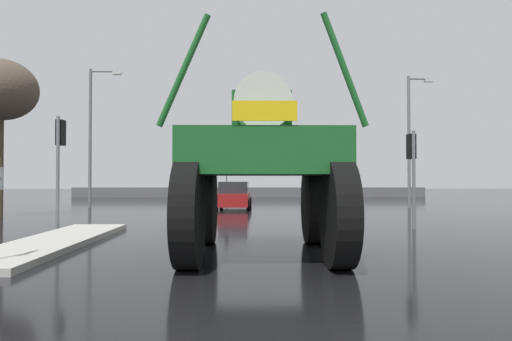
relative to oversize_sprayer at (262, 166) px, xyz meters
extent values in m
plane|color=black|center=(0.23, 11.33, -1.96)|extent=(120.00, 120.00, 0.00)
cube|color=#B2AFA8|center=(-5.19, 1.54, -1.89)|extent=(1.72, 7.76, 0.15)
cylinder|color=black|center=(-1.37, 1.76, -0.94)|extent=(0.48, 2.04, 2.03)
cylinder|color=black|center=(1.42, 1.72, -0.94)|extent=(0.48, 2.04, 2.03)
cylinder|color=black|center=(-1.42, -1.68, -0.94)|extent=(0.48, 2.04, 2.03)
cylinder|color=black|center=(1.37, -1.72, -0.94)|extent=(0.48, 2.04, 2.03)
cube|color=#195B23|center=(0.00, 0.02, 0.23)|extent=(3.35, 4.18, 0.88)
cube|color=#154E1E|center=(0.01, 0.45, 1.16)|extent=(1.34, 1.33, 0.99)
cylinder|color=silver|center=(-0.01, -0.58, 1.24)|extent=(1.18, 1.32, 1.16)
cylinder|color=#195B23|center=(-1.51, -1.82, 1.69)|extent=(1.00, 0.13, 2.09)
cylinder|color=#195B23|center=(1.45, -1.86, 1.71)|extent=(0.89, 0.13, 2.13)
cube|color=yellow|center=(-0.03, -2.08, 0.91)|extent=(1.16, 0.06, 0.36)
cube|color=maroon|center=(-0.92, 15.97, -1.43)|extent=(1.89, 4.18, 0.70)
cube|color=#23282D|center=(-0.93, 15.82, -0.76)|extent=(1.66, 2.17, 0.64)
cylinder|color=black|center=(-1.71, 17.36, -1.66)|extent=(0.21, 0.61, 0.60)
cylinder|color=black|center=(-0.01, 17.28, -1.66)|extent=(0.21, 0.61, 0.60)
cylinder|color=black|center=(-1.84, 14.66, -1.66)|extent=(0.21, 0.61, 0.60)
cylinder|color=black|center=(-0.14, 14.58, -1.66)|extent=(0.21, 0.61, 0.60)
cylinder|color=slate|center=(-6.44, 4.97, -0.10)|extent=(0.11, 0.11, 3.71)
cube|color=black|center=(-6.44, 5.19, 1.23)|extent=(0.24, 0.32, 0.84)
sphere|color=red|center=(-6.44, 5.38, 1.50)|extent=(0.17, 0.17, 0.17)
sphere|color=#3C2403|center=(-6.44, 5.38, 1.23)|extent=(0.17, 0.17, 0.17)
sphere|color=black|center=(-6.44, 5.38, 0.96)|extent=(0.17, 0.17, 0.17)
cylinder|color=slate|center=(5.25, 4.97, -0.32)|extent=(0.11, 0.11, 3.28)
cube|color=black|center=(5.25, 5.19, 0.80)|extent=(0.24, 0.32, 0.84)
sphere|color=red|center=(5.25, 5.38, 1.07)|extent=(0.17, 0.17, 0.17)
sphere|color=#3C2403|center=(5.25, 5.38, 0.80)|extent=(0.17, 0.17, 0.17)
sphere|color=black|center=(5.25, 5.38, 0.53)|extent=(0.17, 0.17, 0.17)
cylinder|color=slate|center=(-1.61, 23.07, -0.33)|extent=(0.11, 0.11, 3.27)
cube|color=black|center=(-1.61, 23.28, 0.79)|extent=(0.24, 0.32, 0.84)
sphere|color=red|center=(-1.61, 23.47, 1.06)|extent=(0.17, 0.17, 0.17)
sphere|color=#3C2403|center=(-1.61, 23.47, 0.79)|extent=(0.17, 0.17, 0.17)
sphere|color=black|center=(-1.61, 23.47, 0.52)|extent=(0.17, 0.17, 0.17)
cylinder|color=slate|center=(4.81, 23.07, 0.12)|extent=(0.11, 0.11, 4.15)
cube|color=black|center=(4.81, 23.28, 1.67)|extent=(0.24, 0.32, 0.84)
sphere|color=red|center=(4.81, 23.47, 1.94)|extent=(0.17, 0.17, 0.17)
sphere|color=#3C2403|center=(4.81, 23.47, 1.67)|extent=(0.17, 0.17, 0.17)
sphere|color=black|center=(4.81, 23.47, 1.40)|extent=(0.17, 0.17, 0.17)
cylinder|color=slate|center=(-9.35, 17.05, 2.10)|extent=(0.18, 0.18, 8.13)
cylinder|color=slate|center=(-8.58, 17.05, 6.02)|extent=(1.54, 0.10, 0.10)
cube|color=silver|center=(-7.81, 17.05, 5.92)|extent=(0.50, 0.24, 0.16)
cylinder|color=slate|center=(9.36, 16.79, 1.91)|extent=(0.18, 0.18, 7.74)
cylinder|color=slate|center=(9.96, 16.79, 5.63)|extent=(1.21, 0.10, 0.10)
cube|color=silver|center=(10.56, 16.79, 5.53)|extent=(0.50, 0.24, 0.16)
cylinder|color=#473828|center=(-10.82, 9.86, 0.25)|extent=(0.29, 0.29, 4.43)
ellipsoid|color=brown|center=(-10.82, 9.86, 3.54)|extent=(3.07, 3.07, 2.61)
cube|color=#59595B|center=(0.23, 32.86, -1.51)|extent=(32.76, 0.24, 0.90)
camera|label=1|loc=(-0.41, -10.32, -0.31)|focal=32.69mm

